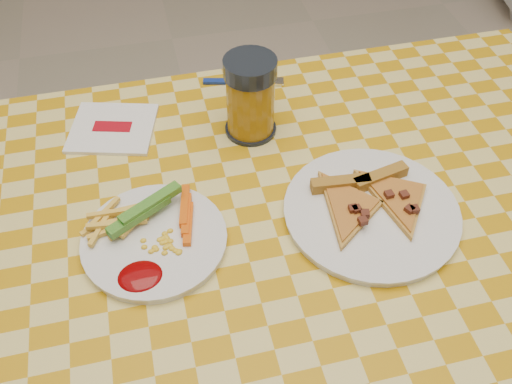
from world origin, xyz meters
TOP-DOWN VIEW (x-y plane):
  - table at (0.00, 0.00)m, footprint 1.28×0.88m
  - plate_left at (-0.18, 0.03)m, footprint 0.22×0.22m
  - plate_right at (0.15, 0.01)m, footprint 0.35×0.35m
  - fries_veggies at (-0.19, 0.05)m, footprint 0.19×0.18m
  - pizza_slices at (0.15, 0.02)m, footprint 0.22×0.20m
  - drink_glass at (0.02, 0.25)m, footprint 0.09×0.09m
  - napkin at (-0.22, 0.30)m, footprint 0.18×0.17m
  - fork at (0.04, 0.38)m, footprint 0.16×0.05m

SIDE VIEW (x-z plane):
  - table at x=0.00m, z-range 0.30..1.06m
  - napkin at x=-0.22m, z-range 0.76..0.76m
  - fork at x=0.04m, z-range 0.76..0.76m
  - plate_left at x=-0.18m, z-range 0.76..0.77m
  - plate_right at x=0.15m, z-range 0.76..0.77m
  - pizza_slices at x=0.15m, z-range 0.76..0.79m
  - fries_veggies at x=-0.19m, z-range 0.76..0.80m
  - drink_glass at x=0.02m, z-range 0.75..0.90m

